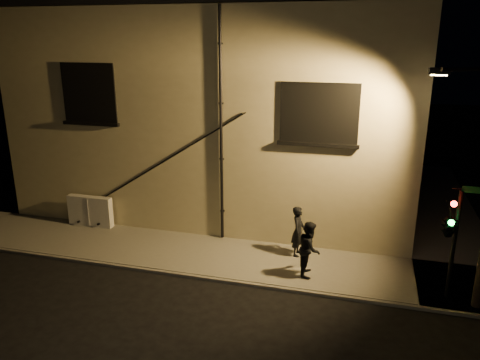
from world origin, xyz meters
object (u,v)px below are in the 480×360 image
(utility_cabinet, at_px, (90,211))
(pedestrian_a, at_px, (298,231))
(pedestrian_b, at_px, (310,248))
(traffic_signal, at_px, (450,225))

(utility_cabinet, height_order, pedestrian_a, pedestrian_a)
(pedestrian_b, height_order, traffic_signal, traffic_signal)
(traffic_signal, bearing_deg, utility_cabinet, 170.55)
(pedestrian_a, height_order, traffic_signal, traffic_signal)
(pedestrian_a, bearing_deg, utility_cabinet, 93.03)
(pedestrian_b, bearing_deg, pedestrian_a, 20.80)
(utility_cabinet, bearing_deg, pedestrian_b, -10.86)
(pedestrian_a, relative_size, pedestrian_b, 0.99)
(pedestrian_a, bearing_deg, traffic_signal, -104.99)
(utility_cabinet, bearing_deg, traffic_signal, -9.45)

